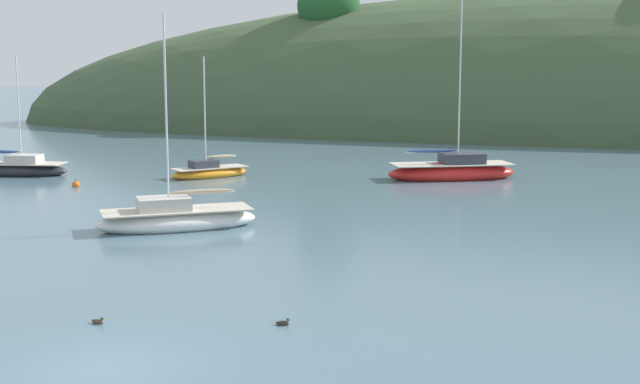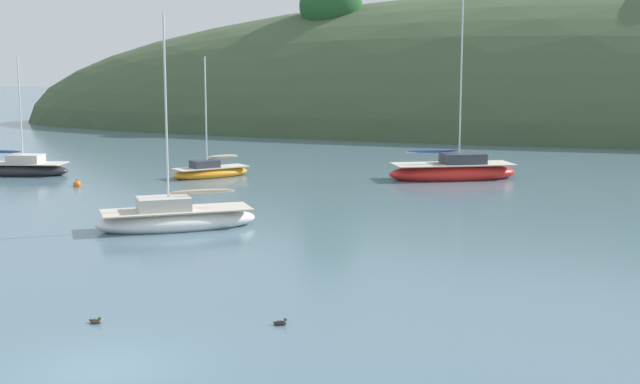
{
  "view_description": "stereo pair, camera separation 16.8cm",
  "coord_description": "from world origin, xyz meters",
  "px_view_note": "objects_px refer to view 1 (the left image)",
  "views": [
    {
      "loc": [
        9.57,
        -16.87,
        7.06
      ],
      "look_at": [
        0.0,
        20.0,
        1.2
      ],
      "focal_mm": 47.56,
      "sensor_mm": 36.0,
      "label": 1
    },
    {
      "loc": [
        9.73,
        -16.82,
        7.06
      ],
      "look_at": [
        0.0,
        20.0,
        1.2
      ],
      "focal_mm": 47.56,
      "sensor_mm": 36.0,
      "label": 2
    }
  ],
  "objects_px": {
    "duck_straggler": "(98,322)",
    "mooring_buoy_inner": "(76,185)",
    "duck_lead": "(283,323)",
    "sailboat_grey_yawl": "(176,219)",
    "sailboat_white_near": "(18,169)",
    "sailboat_cream_ketch": "(452,171)",
    "sailboat_blue_center": "(209,172)"
  },
  "relations": [
    {
      "from": "duck_straggler",
      "to": "mooring_buoy_inner",
      "type": "bearing_deg",
      "value": 121.71
    },
    {
      "from": "mooring_buoy_inner",
      "to": "duck_lead",
      "type": "distance_m",
      "value": 28.82
    },
    {
      "from": "mooring_buoy_inner",
      "to": "duck_lead",
      "type": "height_order",
      "value": "mooring_buoy_inner"
    },
    {
      "from": "sailboat_grey_yawl",
      "to": "mooring_buoy_inner",
      "type": "distance_m",
      "value": 14.55
    },
    {
      "from": "sailboat_grey_yawl",
      "to": "duck_lead",
      "type": "xyz_separation_m",
      "value": [
        8.38,
        -11.74,
        -0.37
      ]
    },
    {
      "from": "sailboat_white_near",
      "to": "duck_straggler",
      "type": "relative_size",
      "value": 17.99
    },
    {
      "from": "sailboat_cream_ketch",
      "to": "duck_straggler",
      "type": "relative_size",
      "value": 26.01
    },
    {
      "from": "sailboat_blue_center",
      "to": "duck_straggler",
      "type": "distance_m",
      "value": 29.7
    },
    {
      "from": "sailboat_blue_center",
      "to": "sailboat_grey_yawl",
      "type": "bearing_deg",
      "value": -73.0
    },
    {
      "from": "duck_lead",
      "to": "duck_straggler",
      "type": "distance_m",
      "value": 5.06
    },
    {
      "from": "sailboat_grey_yawl",
      "to": "mooring_buoy_inner",
      "type": "relative_size",
      "value": 17.26
    },
    {
      "from": "sailboat_white_near",
      "to": "mooring_buoy_inner",
      "type": "xyz_separation_m",
      "value": [
        6.2,
        -3.57,
        -0.27
      ]
    },
    {
      "from": "sailboat_grey_yawl",
      "to": "duck_lead",
      "type": "distance_m",
      "value": 14.43
    },
    {
      "from": "mooring_buoy_inner",
      "to": "sailboat_blue_center",
      "type": "bearing_deg",
      "value": 44.42
    },
    {
      "from": "sailboat_white_near",
      "to": "sailboat_grey_yawl",
      "type": "relative_size",
      "value": 0.82
    },
    {
      "from": "sailboat_blue_center",
      "to": "duck_lead",
      "type": "height_order",
      "value": "sailboat_blue_center"
    },
    {
      "from": "sailboat_white_near",
      "to": "sailboat_grey_yawl",
      "type": "height_order",
      "value": "sailboat_grey_yawl"
    },
    {
      "from": "sailboat_cream_ketch",
      "to": "sailboat_blue_center",
      "type": "height_order",
      "value": "sailboat_cream_ketch"
    },
    {
      "from": "sailboat_grey_yawl",
      "to": "sailboat_blue_center",
      "type": "distance_m",
      "value": 16.37
    },
    {
      "from": "sailboat_cream_ketch",
      "to": "mooring_buoy_inner",
      "type": "relative_size",
      "value": 20.53
    },
    {
      "from": "sailboat_white_near",
      "to": "sailboat_grey_yawl",
      "type": "bearing_deg",
      "value": -38.71
    },
    {
      "from": "sailboat_white_near",
      "to": "sailboat_cream_ketch",
      "type": "bearing_deg",
      "value": 10.91
    },
    {
      "from": "sailboat_white_near",
      "to": "sailboat_grey_yawl",
      "type": "distance_m",
      "value": 21.57
    },
    {
      "from": "sailboat_white_near",
      "to": "mooring_buoy_inner",
      "type": "distance_m",
      "value": 7.16
    },
    {
      "from": "sailboat_blue_center",
      "to": "sailboat_cream_ketch",
      "type": "bearing_deg",
      "value": 11.51
    },
    {
      "from": "sailboat_blue_center",
      "to": "duck_straggler",
      "type": "xyz_separation_m",
      "value": [
        8.24,
        -28.53,
        -0.29
      ]
    },
    {
      "from": "sailboat_grey_yawl",
      "to": "sailboat_blue_center",
      "type": "relative_size",
      "value": 1.23
    },
    {
      "from": "sailboat_white_near",
      "to": "sailboat_cream_ketch",
      "type": "xyz_separation_m",
      "value": [
        26.71,
        5.15,
        0.08
      ]
    },
    {
      "from": "sailboat_cream_ketch",
      "to": "duck_lead",
      "type": "relative_size",
      "value": 26.08
    },
    {
      "from": "sailboat_cream_ketch",
      "to": "duck_straggler",
      "type": "distance_m",
      "value": 32.17
    },
    {
      "from": "duck_straggler",
      "to": "duck_lead",
      "type": "bearing_deg",
      "value": 13.0
    },
    {
      "from": "sailboat_cream_ketch",
      "to": "sailboat_blue_center",
      "type": "xyz_separation_m",
      "value": [
        -14.66,
        -2.99,
        -0.13
      ]
    }
  ]
}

